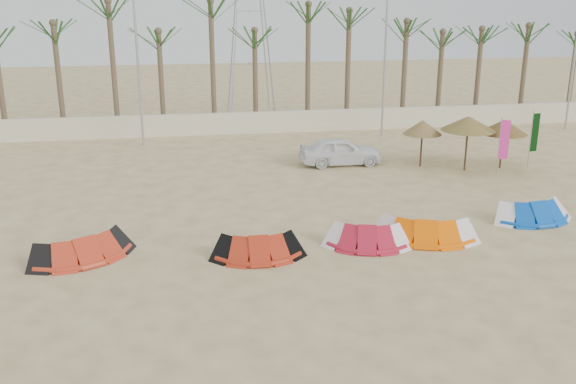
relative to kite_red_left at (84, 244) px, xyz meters
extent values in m
plane|color=#D5BF81|center=(7.15, -4.22, -0.42)|extent=(120.00, 120.00, 0.00)
cube|color=beige|center=(7.15, 17.78, 0.23)|extent=(60.00, 0.30, 1.30)
cylinder|color=brown|center=(-6.85, 19.28, 2.83)|extent=(0.32, 0.32, 6.50)
cylinder|color=brown|center=(3.15, 19.28, 2.83)|extent=(0.32, 0.32, 6.50)
ellipsoid|color=#194719|center=(3.15, 19.28, 6.08)|extent=(4.00, 4.00, 2.40)
cylinder|color=brown|center=(13.15, 19.28, 2.83)|extent=(0.32, 0.32, 6.50)
ellipsoid|color=#194719|center=(13.15, 19.28, 6.08)|extent=(4.00, 4.00, 2.40)
cylinder|color=brown|center=(23.15, 19.28, 2.83)|extent=(0.32, 0.32, 6.50)
ellipsoid|color=#194719|center=(23.15, 19.28, 6.08)|extent=(4.00, 4.00, 2.40)
cylinder|color=#A5A8AD|center=(1.15, 15.78, 5.08)|extent=(0.14, 0.14, 11.00)
cylinder|color=#A5A8AD|center=(15.15, 15.78, 5.08)|extent=(0.14, 0.14, 11.00)
cylinder|color=red|center=(0.00, -0.31, -0.32)|extent=(2.86, 1.66, 0.20)
cube|color=black|center=(-1.41, -0.21, -0.17)|extent=(1.05, 1.25, 0.40)
cube|color=black|center=(1.41, -0.21, -0.17)|extent=(1.05, 1.25, 0.40)
cylinder|color=#AA2813|center=(5.67, -1.16, -0.32)|extent=(2.69, 0.25, 0.20)
cube|color=black|center=(4.46, -1.06, -0.17)|extent=(0.62, 1.11, 0.40)
cube|color=black|center=(6.88, -1.06, -0.17)|extent=(0.62, 1.11, 0.40)
cylinder|color=#B0182E|center=(9.45, -0.84, -0.32)|extent=(2.53, 0.86, 0.20)
cube|color=white|center=(8.30, -0.74, -0.17)|extent=(0.86, 1.22, 0.40)
cube|color=white|center=(10.61, -0.74, -0.17)|extent=(0.86, 1.22, 0.40)
cylinder|color=#FF6100|center=(11.66, -0.53, -0.32)|extent=(3.17, 1.24, 0.20)
cube|color=white|center=(10.18, -0.43, -0.17)|extent=(0.92, 1.23, 0.40)
cube|color=white|center=(13.14, -0.43, -0.17)|extent=(0.92, 1.23, 0.40)
cylinder|color=#094CB5|center=(16.46, 0.62, -0.32)|extent=(2.81, 0.49, 0.20)
cube|color=white|center=(15.20, 0.72, -0.17)|extent=(0.71, 1.16, 0.40)
cube|color=white|center=(17.72, 0.72, -0.17)|extent=(0.71, 1.16, 0.40)
cylinder|color=#4C331E|center=(15.01, 8.88, 0.70)|extent=(0.10, 0.10, 2.24)
cone|color=olive|center=(15.01, 8.88, 1.57)|extent=(1.92, 1.92, 0.70)
cylinder|color=#4C331E|center=(16.87, 7.82, 0.87)|extent=(0.10, 0.10, 2.58)
cone|color=olive|center=(16.87, 7.82, 1.91)|extent=(2.60, 2.60, 0.70)
cylinder|color=#4C331E|center=(18.81, 7.98, 0.74)|extent=(0.10, 0.10, 2.32)
cone|color=brown|center=(18.81, 7.98, 1.65)|extent=(2.28, 2.28, 0.70)
cylinder|color=#A5A8AD|center=(17.96, 6.68, 1.00)|extent=(0.04, 0.04, 2.84)
cube|color=#FF32A8|center=(18.18, 6.68, 1.34)|extent=(0.40, 0.18, 1.85)
cylinder|color=#A5A8AD|center=(20.06, 7.61, 1.03)|extent=(0.04, 0.04, 2.90)
cube|color=black|center=(20.28, 7.61, 1.38)|extent=(0.42, 0.10, 1.88)
imported|color=white|center=(11.14, 9.86, 0.28)|extent=(4.12, 1.68, 1.40)
camera|label=1|loc=(3.48, -20.50, 8.12)|focal=40.00mm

